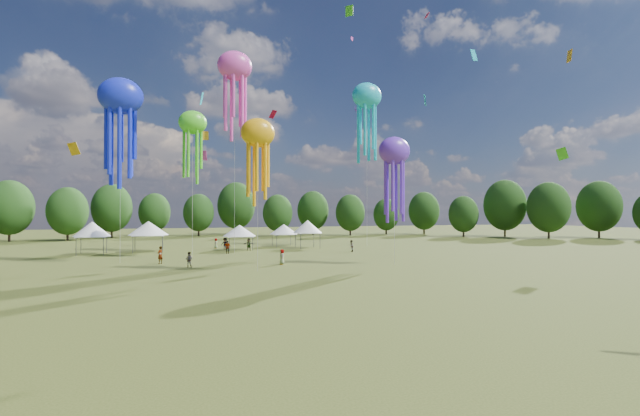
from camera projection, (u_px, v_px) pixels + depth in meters
name	position (u px, v px, depth m)	size (l,w,h in m)	color
ground	(467.00, 357.00, 17.32)	(300.00, 300.00, 0.00)	#384416
spectator_near	(189.00, 260.00, 45.47)	(0.77, 0.60, 1.59)	gray
spectators_far	(247.00, 247.00, 61.84)	(26.59, 24.99, 1.92)	gray
festival_tents	(212.00, 229.00, 65.86)	(35.24, 10.35, 4.45)	#47474C
show_kites	(270.00, 114.00, 59.00)	(41.69, 28.47, 28.21)	#51E926
small_kites	(265.00, 37.00, 57.71)	(69.55, 53.92, 45.95)	#51E926
treeline	(215.00, 207.00, 75.33)	(201.57, 95.24, 13.43)	#38281C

